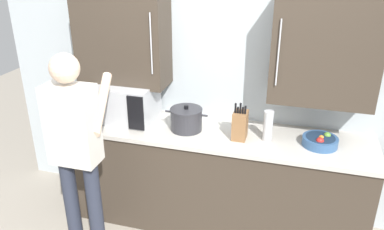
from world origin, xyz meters
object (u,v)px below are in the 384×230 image
object	(u,v)px
person_figure	(76,147)
microwave_oven	(123,102)
stock_pot	(186,119)
fruit_bowl	(320,141)
thermos_flask	(268,126)
knife_block	(240,125)

from	to	relation	value
person_figure	microwave_oven	bearing A→B (deg)	88.57
stock_pot	person_figure	size ratio (longest dim) A/B	0.21
fruit_bowl	thermos_flask	bearing A→B (deg)	-176.60
fruit_bowl	thermos_flask	world-z (taller)	thermos_flask
stock_pot	thermos_flask	size ratio (longest dim) A/B	1.45
person_figure	knife_block	bearing A→B (deg)	31.82
thermos_flask	person_figure	xyz separation A→B (m)	(-1.28, -0.68, -0.02)
microwave_oven	thermos_flask	world-z (taller)	microwave_oven
microwave_oven	person_figure	xyz separation A→B (m)	(-0.02, -0.75, -0.05)
microwave_oven	stock_pot	size ratio (longest dim) A/B	2.11
stock_pot	person_figure	world-z (taller)	person_figure
fruit_bowl	knife_block	bearing A→B (deg)	-175.78
microwave_oven	person_figure	world-z (taller)	person_figure
fruit_bowl	knife_block	xyz separation A→B (m)	(-0.62, -0.05, 0.07)
microwave_oven	stock_pot	bearing A→B (deg)	-5.14
stock_pot	fruit_bowl	bearing A→B (deg)	0.58
knife_block	person_figure	distance (m)	1.25
microwave_oven	person_figure	bearing A→B (deg)	-91.43
knife_block	thermos_flask	bearing A→B (deg)	5.74
microwave_oven	stock_pot	xyz separation A→B (m)	(0.59, -0.05, -0.07)
fruit_bowl	stock_pot	bearing A→B (deg)	-179.42
microwave_oven	knife_block	distance (m)	1.05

